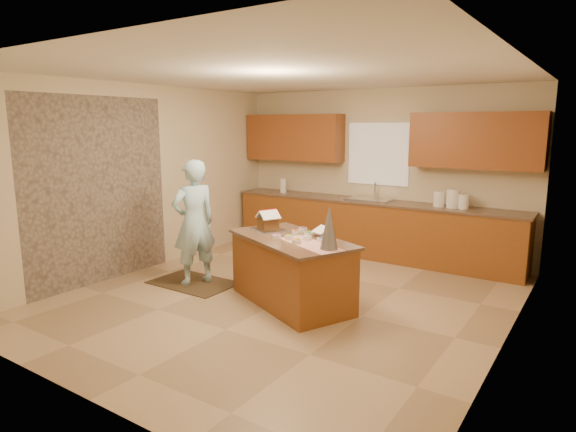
% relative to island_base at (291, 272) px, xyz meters
% --- Properties ---
extents(floor, '(5.50, 5.50, 0.00)m').
position_rel_island_base_xyz_m(floor, '(-0.14, 0.09, -0.39)').
color(floor, tan).
rests_on(floor, ground).
extents(ceiling, '(5.50, 5.50, 0.00)m').
position_rel_island_base_xyz_m(ceiling, '(-0.14, 0.09, 2.31)').
color(ceiling, silver).
rests_on(ceiling, floor).
extents(wall_back, '(5.50, 5.50, 0.00)m').
position_rel_island_base_xyz_m(wall_back, '(-0.14, 2.84, 0.96)').
color(wall_back, beige).
rests_on(wall_back, floor).
extents(wall_front, '(5.50, 5.50, 0.00)m').
position_rel_island_base_xyz_m(wall_front, '(-0.14, -2.66, 0.96)').
color(wall_front, beige).
rests_on(wall_front, floor).
extents(wall_left, '(5.50, 5.50, 0.00)m').
position_rel_island_base_xyz_m(wall_left, '(-2.64, 0.09, 0.96)').
color(wall_left, beige).
rests_on(wall_left, floor).
extents(wall_right, '(5.50, 5.50, 0.00)m').
position_rel_island_base_xyz_m(wall_right, '(2.36, 0.09, 0.96)').
color(wall_right, beige).
rests_on(wall_right, floor).
extents(stone_accent, '(0.00, 2.50, 2.50)m').
position_rel_island_base_xyz_m(stone_accent, '(-2.62, -0.71, 0.86)').
color(stone_accent, gray).
rests_on(stone_accent, wall_left).
extents(window_curtain, '(1.05, 0.03, 1.00)m').
position_rel_island_base_xyz_m(window_curtain, '(-0.14, 2.81, 1.26)').
color(window_curtain, white).
rests_on(window_curtain, wall_back).
extents(back_counter_base, '(4.80, 0.60, 0.88)m').
position_rel_island_base_xyz_m(back_counter_base, '(-0.14, 2.54, 0.05)').
color(back_counter_base, brown).
rests_on(back_counter_base, floor).
extents(back_counter_top, '(4.85, 0.63, 0.04)m').
position_rel_island_base_xyz_m(back_counter_top, '(-0.14, 2.54, 0.51)').
color(back_counter_top, brown).
rests_on(back_counter_top, back_counter_base).
extents(upper_cabinet_left, '(1.85, 0.35, 0.80)m').
position_rel_island_base_xyz_m(upper_cabinet_left, '(-1.69, 2.66, 1.51)').
color(upper_cabinet_left, brown).
rests_on(upper_cabinet_left, wall_back).
extents(upper_cabinet_right, '(1.85, 0.35, 0.80)m').
position_rel_island_base_xyz_m(upper_cabinet_right, '(1.41, 2.66, 1.51)').
color(upper_cabinet_right, brown).
rests_on(upper_cabinet_right, wall_back).
extents(sink, '(0.70, 0.45, 0.12)m').
position_rel_island_base_xyz_m(sink, '(-0.14, 2.54, 0.50)').
color(sink, silver).
rests_on(sink, back_counter_top).
extents(faucet, '(0.03, 0.03, 0.28)m').
position_rel_island_base_xyz_m(faucet, '(-0.14, 2.72, 0.67)').
color(faucet, silver).
rests_on(faucet, back_counter_top).
extents(island_base, '(1.77, 1.38, 0.77)m').
position_rel_island_base_xyz_m(island_base, '(0.00, 0.00, 0.00)').
color(island_base, brown).
rests_on(island_base, floor).
extents(island_top, '(1.86, 1.48, 0.04)m').
position_rel_island_base_xyz_m(island_top, '(-0.00, 0.00, 0.41)').
color(island_top, brown).
rests_on(island_top, island_base).
extents(table_runner, '(0.93, 0.66, 0.01)m').
position_rel_island_base_xyz_m(table_runner, '(0.36, -0.17, 0.43)').
color(table_runner, '#B2200C').
rests_on(table_runner, island_top).
extents(baking_tray, '(0.49, 0.44, 0.02)m').
position_rel_island_base_xyz_m(baking_tray, '(-0.46, 0.16, 0.43)').
color(baking_tray, silver).
rests_on(baking_tray, island_top).
extents(cookbook, '(0.24, 0.22, 0.08)m').
position_rel_island_base_xyz_m(cookbook, '(0.26, 0.25, 0.50)').
color(cookbook, white).
rests_on(cookbook, island_top).
extents(tinsel_tree, '(0.26, 0.26, 0.48)m').
position_rel_island_base_xyz_m(tinsel_tree, '(0.64, -0.25, 0.66)').
color(tinsel_tree, '#9E9FA9').
rests_on(tinsel_tree, island_top).
extents(rug, '(1.13, 0.74, 0.01)m').
position_rel_island_base_xyz_m(rug, '(-1.52, -0.12, -0.38)').
color(rug, black).
rests_on(rug, floor).
extents(boy, '(0.59, 0.71, 1.67)m').
position_rel_island_base_xyz_m(boy, '(-1.47, -0.12, 0.46)').
color(boy, '#ABDEF2').
rests_on(boy, rug).
extents(canister_a, '(0.17, 0.17, 0.23)m').
position_rel_island_base_xyz_m(canister_a, '(0.97, 2.54, 0.65)').
color(canister_a, white).
rests_on(canister_a, back_counter_top).
extents(canister_b, '(0.19, 0.19, 0.27)m').
position_rel_island_base_xyz_m(canister_b, '(1.18, 2.54, 0.67)').
color(canister_b, white).
rests_on(canister_b, back_counter_top).
extents(canister_c, '(0.15, 0.15, 0.21)m').
position_rel_island_base_xyz_m(canister_c, '(1.33, 2.54, 0.64)').
color(canister_c, white).
rests_on(canister_c, back_counter_top).
extents(paper_towel, '(0.12, 0.12, 0.25)m').
position_rel_island_base_xyz_m(paper_towel, '(-1.84, 2.54, 0.66)').
color(paper_towel, white).
rests_on(paper_towel, back_counter_top).
extents(gingerbread_house, '(0.32, 0.32, 0.25)m').
position_rel_island_base_xyz_m(gingerbread_house, '(-0.46, 0.16, 0.54)').
color(gingerbread_house, brown).
rests_on(gingerbread_house, baking_tray).
extents(candy_bowls, '(0.62, 0.69, 0.05)m').
position_rel_island_base_xyz_m(candy_bowls, '(0.10, 0.03, 0.45)').
color(candy_bowls, yellow).
rests_on(candy_bowls, island_top).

